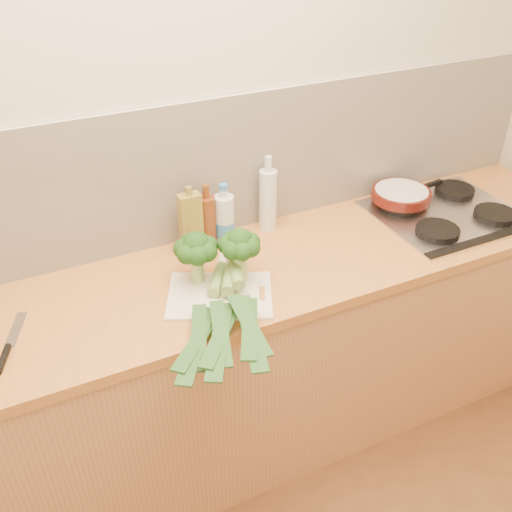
{
  "coord_description": "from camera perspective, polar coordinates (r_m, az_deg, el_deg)",
  "views": [
    {
      "loc": [
        -0.59,
        -0.34,
        2.08
      ],
      "look_at": [
        0.09,
        1.1,
        1.02
      ],
      "focal_mm": 40.0,
      "sensor_mm": 36.0,
      "label": 1
    }
  ],
  "objects": [
    {
      "name": "broccoli_right",
      "position": [
        1.91,
        -1.65,
        1.01
      ],
      "size": [
        0.14,
        0.15,
        0.2
      ],
      "color": "#97B76A",
      "rests_on": "chopping_board"
    },
    {
      "name": "water_bottle",
      "position": [
        2.15,
        -3.17,
        3.42
      ],
      "size": [
        0.08,
        0.08,
        0.23
      ],
      "color": "silver",
      "rests_on": "counter"
    },
    {
      "name": "gas_hob",
      "position": [
        2.51,
        18.55,
        4.17
      ],
      "size": [
        0.58,
        0.5,
        0.04
      ],
      "color": "silver",
      "rests_on": "counter"
    },
    {
      "name": "leek_mid",
      "position": [
        1.85,
        -2.96,
        -3.94
      ],
      "size": [
        0.34,
        0.58,
        0.04
      ],
      "rotation": [
        0.0,
        0.0,
        -0.5
      ],
      "color": "white",
      "rests_on": "chopping_board"
    },
    {
      "name": "leek_front",
      "position": [
        1.9,
        -4.27,
        -3.62
      ],
      "size": [
        0.42,
        0.61,
        0.04
      ],
      "rotation": [
        0.0,
        0.0,
        -0.58
      ],
      "color": "white",
      "rests_on": "chopping_board"
    },
    {
      "name": "leek_back",
      "position": [
        1.85,
        -1.59,
        -3.37
      ],
      "size": [
        0.22,
        0.61,
        0.04
      ],
      "rotation": [
        0.0,
        0.0,
        -0.27
      ],
      "color": "white",
      "rests_on": "chopping_board"
    },
    {
      "name": "amber_bottle",
      "position": [
        2.13,
        -4.87,
        3.42
      ],
      "size": [
        0.06,
        0.06,
        0.26
      ],
      "color": "#633012",
      "rests_on": "counter"
    },
    {
      "name": "glass_bottle",
      "position": [
        2.24,
        1.2,
        5.73
      ],
      "size": [
        0.07,
        0.07,
        0.31
      ],
      "color": "silver",
      "rests_on": "counter"
    },
    {
      "name": "oil_tin",
      "position": [
        2.1,
        -6.51,
        3.24
      ],
      "size": [
        0.08,
        0.05,
        0.27
      ],
      "color": "olive",
      "rests_on": "counter"
    },
    {
      "name": "counter",
      "position": [
        2.32,
        -3.14,
        -11.05
      ],
      "size": [
        3.2,
        0.62,
        0.9
      ],
      "color": "#BF7F4F",
      "rests_on": "ground"
    },
    {
      "name": "skillet",
      "position": [
        2.5,
        14.35,
        6.01
      ],
      "size": [
        0.36,
        0.25,
        0.04
      ],
      "rotation": [
        0.0,
        0.0,
        0.12
      ],
      "color": "#49120C",
      "rests_on": "gas_hob"
    },
    {
      "name": "chefs_knife",
      "position": [
        1.87,
        -23.68,
        -8.73
      ],
      "size": [
        0.12,
        0.27,
        0.02
      ],
      "rotation": [
        0.0,
        0.0,
        -0.35
      ],
      "color": "silver",
      "rests_on": "counter"
    },
    {
      "name": "chopping_board",
      "position": [
        1.93,
        -3.63,
        -3.94
      ],
      "size": [
        0.42,
        0.38,
        0.01
      ],
      "primitive_type": "cube",
      "rotation": [
        0.0,
        0.0,
        -0.42
      ],
      "color": "silver",
      "rests_on": "counter"
    },
    {
      "name": "broccoli_left",
      "position": [
        1.92,
        -6.01,
        0.7
      ],
      "size": [
        0.15,
        0.15,
        0.19
      ],
      "color": "#97B76A",
      "rests_on": "chopping_board"
    },
    {
      "name": "room_shell",
      "position": [
        2.13,
        -6.81,
        8.07
      ],
      "size": [
        3.5,
        3.5,
        3.5
      ],
      "color": "beige",
      "rests_on": "ground"
    }
  ]
}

